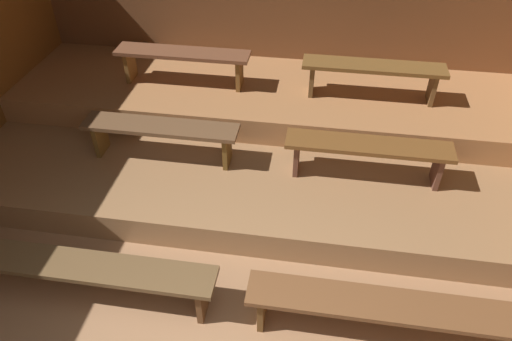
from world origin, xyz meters
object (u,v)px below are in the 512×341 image
object	(u,v)px
bench_floor_left	(55,266)
bench_lower_right	(368,150)
bench_lower_left	(161,132)
bench_middle_left	(183,58)
bench_floor_right	(426,313)
bench_middle_right	(373,71)

from	to	relation	value
bench_floor_left	bench_lower_right	distance (m)	3.07
bench_lower_left	bench_middle_left	size ratio (longest dim) A/B	1.03
bench_lower_left	bench_middle_left	world-z (taller)	bench_middle_left
bench_floor_right	bench_middle_left	size ratio (longest dim) A/B	1.71
bench_lower_right	bench_floor_left	bearing A→B (deg)	-147.46
bench_floor_left	bench_floor_right	bearing A→B (deg)	0.00
bench_floor_right	bench_lower_right	distance (m)	1.72
bench_floor_left	bench_middle_left	distance (m)	2.85
bench_floor_left	bench_floor_right	size ratio (longest dim) A/B	1.00
bench_lower_right	bench_middle_left	world-z (taller)	bench_middle_left
bench_floor_left	bench_lower_left	size ratio (longest dim) A/B	1.67
bench_floor_left	bench_middle_left	xyz separation A→B (m)	(0.39, 2.76, 0.60)
bench_middle_left	bench_middle_right	bearing A→B (deg)	0.00
bench_floor_left	bench_middle_right	world-z (taller)	bench_middle_right
bench_lower_right	bench_middle_right	size ratio (longest dim) A/B	1.03
bench_middle_left	bench_middle_right	world-z (taller)	same
bench_middle_left	bench_lower_left	bearing A→B (deg)	-87.77
bench_lower_left	bench_lower_right	world-z (taller)	same
bench_middle_left	bench_lower_right	bearing A→B (deg)	-26.96
bench_lower_left	bench_middle_left	xyz separation A→B (m)	(-0.04, 1.11, 0.31)
bench_lower_right	bench_middle_right	distance (m)	1.16
bench_floor_left	bench_lower_left	xyz separation A→B (m)	(0.43, 1.64, 0.29)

